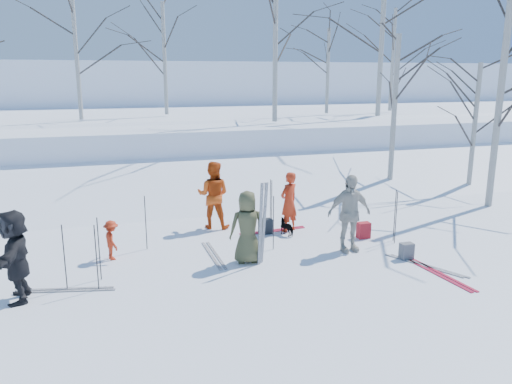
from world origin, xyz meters
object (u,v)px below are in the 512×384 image
object	(u,v)px
skier_cream_east	(349,213)
backpack_grey	(406,251)
skier_redor_behind	(213,195)
backpack_red	(364,230)
dog	(287,227)
skier_grey_west	(16,256)
backpack_dark	(265,226)
skier_red_north	(289,202)
skier_red_seated	(112,240)
skier_olive_center	(247,227)

from	to	relation	value
skier_cream_east	backpack_grey	xyz separation A→B (m)	(1.03, -0.90, -0.75)
skier_redor_behind	backpack_red	size ratio (longest dim) A/B	4.44
dog	backpack_red	world-z (taller)	dog
skier_redor_behind	skier_cream_east	xyz separation A→B (m)	(2.69, -2.79, 0.00)
backpack_grey	skier_grey_west	bearing A→B (deg)	178.02
dog	backpack_red	size ratio (longest dim) A/B	1.24
skier_grey_west	backpack_grey	distance (m)	8.25
skier_redor_behind	skier_cream_east	bearing A→B (deg)	158.97
skier_redor_behind	dog	world-z (taller)	skier_redor_behind
backpack_grey	backpack_dark	xyz separation A→B (m)	(-2.52, 2.76, 0.01)
backpack_red	backpack_grey	size ratio (longest dim) A/B	1.11
skier_redor_behind	backpack_grey	size ratio (longest dim) A/B	4.91
skier_red_north	skier_red_seated	bearing A→B (deg)	-18.09
skier_grey_west	skier_red_north	bearing A→B (deg)	112.56
skier_red_seated	backpack_grey	distance (m)	6.79
dog	backpack_grey	size ratio (longest dim) A/B	1.37
skier_redor_behind	skier_red_seated	distance (m)	3.29
skier_olive_center	backpack_grey	bearing A→B (deg)	173.55
skier_olive_center	skier_redor_behind	bearing A→B (deg)	-78.89
backpack_grey	backpack_dark	bearing A→B (deg)	132.45
backpack_dark	skier_redor_behind	bearing A→B (deg)	141.94
skier_red_seated	backpack_red	distance (m)	6.30
backpack_grey	skier_red_north	bearing A→B (deg)	123.38
skier_olive_center	skier_grey_west	xyz separation A→B (m)	(-4.66, -0.61, 0.06)
dog	skier_grey_west	bearing A→B (deg)	-7.31
skier_cream_east	backpack_red	world-z (taller)	skier_cream_east
backpack_red	backpack_grey	world-z (taller)	backpack_red
skier_red_north	skier_redor_behind	distance (m)	2.09
skier_redor_behind	skier_grey_west	xyz separation A→B (m)	(-4.49, -3.42, -0.05)
skier_olive_center	skier_redor_behind	distance (m)	2.81
skier_olive_center	skier_red_north	bearing A→B (deg)	-124.32
skier_cream_east	backpack_red	bearing A→B (deg)	41.94
skier_red_north	skier_cream_east	size ratio (longest dim) A/B	0.87
skier_red_north	backpack_dark	world-z (taller)	skier_red_north
skier_red_north	backpack_dark	size ratio (longest dim) A/B	4.07
skier_grey_west	backpack_dark	distance (m)	6.25
skier_red_north	dog	distance (m)	0.69
skier_red_seated	backpack_red	xyz separation A→B (m)	(6.29, -0.33, -0.25)
skier_redor_behind	skier_grey_west	distance (m)	5.64
dog	backpack_grey	bearing A→B (deg)	102.19
skier_redor_behind	dog	bearing A→B (deg)	169.71
skier_red_seated	skier_grey_west	bearing A→B (deg)	119.87
skier_red_seated	dog	distance (m)	4.52
dog	backpack_grey	distance (m)	3.19
skier_olive_center	skier_red_seated	size ratio (longest dim) A/B	1.79
backpack_dark	skier_grey_west	bearing A→B (deg)	-156.54
skier_grey_west	backpack_dark	xyz separation A→B (m)	(5.70, 2.47, -0.68)
skier_red_seated	skier_cream_east	size ratio (longest dim) A/B	0.49
backpack_grey	backpack_dark	size ratio (longest dim) A/B	0.95
skier_redor_behind	backpack_red	distance (m)	4.15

